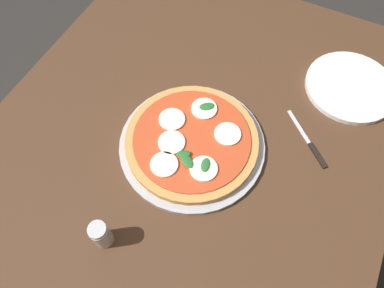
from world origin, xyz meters
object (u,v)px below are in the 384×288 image
dining_table (174,183)px  knife (311,146)px  serving_tray (192,145)px  plate_white (350,87)px  pizza (192,140)px  pepper_shaker (101,235)px

dining_table → knife: knife is taller
serving_tray → knife: bearing=-63.9°
plate_white → serving_tray: bearing=138.8°
pizza → pepper_shaker: 0.30m
dining_table → plate_white: plate_white is taller
dining_table → plate_white: 0.53m
dining_table → knife: bearing=-54.4°
serving_tray → pizza: size_ratio=1.10×
dining_table → knife: size_ratio=10.18×
dining_table → plate_white: size_ratio=5.83×
pizza → knife: size_ratio=2.34×
dining_table → knife: 0.35m
plate_white → knife: bearing=169.3°
dining_table → pepper_shaker: pepper_shaker is taller
knife → pepper_shaker: bearing=141.7°
plate_white → pepper_shaker: pepper_shaker is taller
pizza → pepper_shaker: bearing=167.3°
pizza → knife: bearing=-64.3°
pizza → knife: 0.29m
dining_table → pepper_shaker: bearing=167.0°
serving_tray → plate_white: plate_white is taller
serving_tray → knife: size_ratio=2.59×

